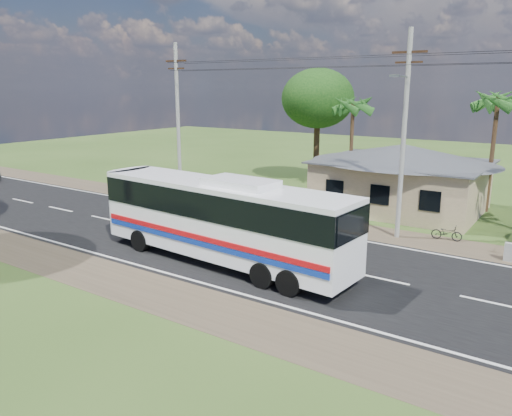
{
  "coord_description": "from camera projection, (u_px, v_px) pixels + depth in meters",
  "views": [
    {
      "loc": [
        11.32,
        -19.77,
        8.09
      ],
      "look_at": [
        -2.69,
        1.0,
        1.98
      ],
      "focal_mm": 35.0,
      "sensor_mm": 36.0,
      "label": 1
    }
  ],
  "objects": [
    {
      "name": "tree_behind_house",
      "position": [
        318.0,
        99.0,
        41.14
      ],
      "size": [
        6.0,
        6.0,
        9.61
      ],
      "color": "#47301E",
      "rests_on": "ground"
    },
    {
      "name": "house",
      "position": [
        402.0,
        171.0,
        33.28
      ],
      "size": [
        12.4,
        10.0,
        5.0
      ],
      "color": "tan",
      "rests_on": "ground"
    },
    {
      "name": "utility_poles",
      "position": [
        398.0,
        132.0,
        26.39
      ],
      "size": [
        32.8,
        2.22,
        11.0
      ],
      "color": "#9E9E99",
      "rests_on": "ground"
    },
    {
      "name": "motorcycle",
      "position": [
        447.0,
        233.0,
        26.92
      ],
      "size": [
        1.64,
        0.7,
        0.84
      ],
      "primitive_type": "imported",
      "rotation": [
        0.0,
        0.0,
        1.66
      ],
      "color": "black",
      "rests_on": "ground"
    },
    {
      "name": "road",
      "position": [
        291.0,
        259.0,
        23.98
      ],
      "size": [
        120.0,
        16.0,
        0.03
      ],
      "color": "black",
      "rests_on": "ground"
    },
    {
      "name": "coach_bus",
      "position": [
        222.0,
        214.0,
        23.0
      ],
      "size": [
        13.49,
        3.73,
        4.14
      ],
      "rotation": [
        0.0,
        0.0,
        -0.07
      ],
      "color": "white",
      "rests_on": "ground"
    },
    {
      "name": "ground",
      "position": [
        291.0,
        259.0,
        23.99
      ],
      "size": [
        120.0,
        120.0,
        0.0
      ],
      "primitive_type": "plane",
      "color": "#314C1B",
      "rests_on": "ground"
    },
    {
      "name": "palm_mid",
      "position": [
        498.0,
        102.0,
        31.51
      ],
      "size": [
        2.8,
        2.8,
        8.2
      ],
      "color": "#47301E",
      "rests_on": "ground"
    },
    {
      "name": "palm_far",
      "position": [
        353.0,
        106.0,
        37.46
      ],
      "size": [
        2.8,
        2.8,
        7.7
      ],
      "color": "#47301E",
      "rests_on": "ground"
    }
  ]
}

